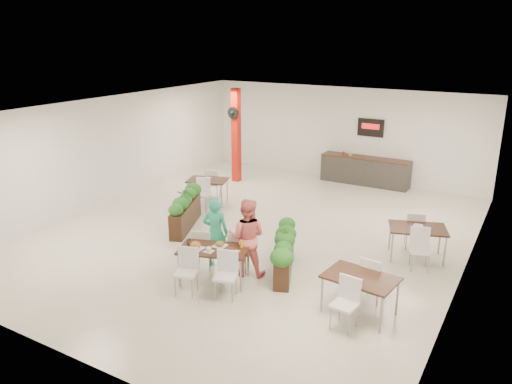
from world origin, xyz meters
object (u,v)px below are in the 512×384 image
at_px(side_table_c, 360,283).
at_px(side_table_b, 417,232).
at_px(service_counter, 365,170).
at_px(planter_left, 185,209).
at_px(main_table, 213,253).
at_px(diner_man, 215,232).
at_px(diner_woman, 247,237).
at_px(planter_right, 285,250).
at_px(side_table_a, 208,183).
at_px(red_column, 236,134).

bearing_deg(side_table_c, side_table_b, 90.17).
bearing_deg(service_counter, planter_left, -114.07).
xyz_separation_m(main_table, diner_man, (-0.39, 0.66, 0.15)).
relative_size(diner_woman, side_table_c, 1.02).
height_order(diner_woman, planter_right, diner_woman).
distance_m(diner_woman, side_table_b, 3.94).
distance_m(planter_left, planter_right, 3.57).
xyz_separation_m(planter_left, planter_right, (3.43, -0.99, -0.02)).
xyz_separation_m(main_table, side_table_a, (-3.03, 4.06, -0.01)).
height_order(planter_left, side_table_c, planter_left).
distance_m(red_column, planter_right, 7.20).
distance_m(main_table, side_table_b, 4.68).
height_order(planter_right, side_table_b, planter_right).
xyz_separation_m(red_column, side_table_b, (6.92, -3.28, -1.01)).
relative_size(main_table, diner_man, 1.23).
bearing_deg(planter_left, side_table_c, -18.75).
relative_size(main_table, side_table_b, 1.16).
relative_size(diner_man, diner_woman, 0.93).
bearing_deg(side_table_c, red_column, 143.15).
relative_size(red_column, planter_left, 1.63).
height_order(main_table, side_table_c, same).
relative_size(red_column, diner_woman, 1.90).
bearing_deg(diner_woman, diner_man, -18.99).
relative_size(diner_man, side_table_b, 0.94).
relative_size(planter_left, side_table_a, 1.18).
xyz_separation_m(service_counter, diner_man, (-0.81, -7.76, 0.29)).
distance_m(service_counter, diner_man, 7.81).
height_order(side_table_a, side_table_c, same).
distance_m(planter_left, side_table_a, 2.03).
bearing_deg(side_table_c, main_table, -167.45).
bearing_deg(service_counter, diner_woman, -90.08).
relative_size(service_counter, planter_left, 1.53).
distance_m(red_column, diner_woman, 7.16).
relative_size(service_counter, side_table_c, 1.81).
bearing_deg(main_table, diner_man, 120.82).
height_order(planter_left, side_table_b, planter_left).
bearing_deg(planter_left, side_table_a, 108.71).
xyz_separation_m(main_table, diner_woman, (0.41, 0.66, 0.21)).
distance_m(diner_man, side_table_c, 3.42).
distance_m(service_counter, side_table_c, 8.51).
height_order(planter_right, side_table_a, planter_right).
height_order(red_column, main_table, red_column).
bearing_deg(diner_woman, side_table_b, -157.30).
bearing_deg(side_table_a, diner_woman, -63.24).
bearing_deg(red_column, service_counter, 25.00).
relative_size(service_counter, main_table, 1.56).
bearing_deg(planter_right, service_counter, 94.95).
height_order(diner_woman, side_table_a, diner_woman).
xyz_separation_m(side_table_a, side_table_b, (6.38, -0.79, 0.01)).
xyz_separation_m(service_counter, side_table_c, (2.59, -8.10, 0.14)).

